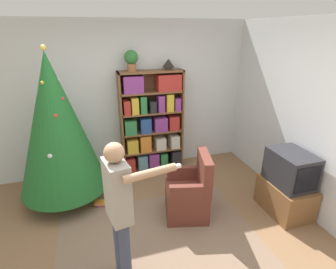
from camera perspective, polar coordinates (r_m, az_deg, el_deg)
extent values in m
plane|color=#846042|center=(3.44, -1.17, -23.09)|extent=(14.00, 14.00, 0.00)
cube|color=silver|center=(4.66, -8.48, 7.66)|extent=(8.00, 0.10, 2.60)
cube|color=silver|center=(3.82, 31.61, 1.37)|extent=(0.10, 8.00, 2.60)
cube|color=#7F6651|center=(3.49, -1.78, -22.09)|extent=(2.43, 1.78, 0.01)
cube|color=brown|center=(4.55, -10.10, 1.93)|extent=(0.03, 0.30, 1.80)
cube|color=brown|center=(4.77, 2.70, 3.23)|extent=(0.03, 0.30, 1.80)
cube|color=brown|center=(4.42, -3.82, 13.53)|extent=(1.10, 0.30, 0.03)
cube|color=brown|center=(4.77, -3.96, 3.17)|extent=(1.10, 0.01, 1.80)
cube|color=brown|center=(4.99, -3.32, -6.88)|extent=(1.07, 0.30, 0.03)
cube|color=#B22D28|center=(4.85, -8.27, -6.20)|extent=(0.15, 0.28, 0.24)
cube|color=#5B899E|center=(4.86, -5.65, -5.81)|extent=(0.17, 0.25, 0.27)
cube|color=#843889|center=(4.90, -3.31, -5.36)|extent=(0.18, 0.27, 0.28)
cube|color=#2D7A42|center=(4.94, -1.14, -5.27)|extent=(0.13, 0.25, 0.26)
cube|color=#232328|center=(5.00, 1.54, -4.80)|extent=(0.18, 0.25, 0.28)
cube|color=brown|center=(4.83, -3.41, -3.19)|extent=(1.07, 0.30, 0.03)
cube|color=gold|center=(4.67, -7.79, -2.42)|extent=(0.19, 0.21, 0.24)
cube|color=orange|center=(4.72, -5.08, -1.71)|extent=(0.19, 0.26, 0.29)
cube|color=beige|center=(4.79, -1.82, -1.75)|extent=(0.18, 0.26, 0.22)
cube|color=beige|center=(4.86, 1.21, -1.26)|extent=(0.16, 0.28, 0.23)
cube|color=brown|center=(4.69, -3.50, 0.74)|extent=(1.07, 0.30, 0.03)
cube|color=#2D7A42|center=(4.55, -8.29, 1.74)|extent=(0.20, 0.26, 0.25)
cube|color=#284C93|center=(4.60, -5.09, 2.19)|extent=(0.18, 0.28, 0.26)
cube|color=#843889|center=(4.63, -1.74, 2.33)|extent=(0.22, 0.22, 0.25)
cube|color=#B22D28|center=(4.71, 1.04, 2.70)|extent=(0.17, 0.25, 0.25)
cube|color=brown|center=(4.57, -3.61, 4.89)|extent=(1.07, 0.30, 0.03)
cube|color=#B22D28|center=(4.44, -9.05, 5.92)|extent=(0.10, 0.25, 0.24)
cube|color=gold|center=(4.44, -7.34, 6.30)|extent=(0.12, 0.23, 0.28)
cube|color=#2D7A42|center=(4.49, -5.61, 6.63)|extent=(0.10, 0.28, 0.29)
cube|color=#232328|center=(4.51, -3.47, 6.15)|extent=(0.11, 0.23, 0.20)
cube|color=#843889|center=(4.53, -1.71, 6.82)|extent=(0.11, 0.23, 0.28)
cube|color=gold|center=(4.56, 0.20, 7.04)|extent=(0.12, 0.21, 0.30)
cube|color=#843889|center=(4.62, 1.78, 6.73)|extent=(0.11, 0.24, 0.22)
cube|color=brown|center=(4.48, -3.71, 9.23)|extent=(1.07, 0.30, 0.03)
cube|color=#843889|center=(4.36, -7.68, 10.77)|extent=(0.32, 0.24, 0.27)
cube|color=#B22D28|center=(4.49, 0.09, 11.27)|extent=(0.40, 0.23, 0.27)
cube|color=brown|center=(4.15, 24.11, -12.34)|extent=(0.50, 0.71, 0.45)
cube|color=#28282D|center=(3.92, 25.14, -6.73)|extent=(0.45, 0.60, 0.47)
cube|color=black|center=(3.74, 28.15, -8.75)|extent=(0.37, 0.01, 0.36)
cube|color=white|center=(3.81, 24.98, -11.49)|extent=(0.04, 0.12, 0.02)
cylinder|color=#4C3323|center=(4.42, -20.90, -12.31)|extent=(0.36, 0.36, 0.10)
cylinder|color=brown|center=(4.36, -21.09, -11.11)|extent=(0.08, 0.08, 0.12)
cone|color=#1E6028|center=(3.92, -23.15, 1.92)|extent=(1.24, 1.24, 1.97)
sphere|color=silver|center=(3.69, -24.26, -4.25)|extent=(0.07, 0.07, 0.07)
sphere|color=red|center=(3.69, -22.01, 7.23)|extent=(0.05, 0.05, 0.05)
sphere|color=red|center=(3.64, -23.28, 3.79)|extent=(0.05, 0.05, 0.05)
sphere|color=gold|center=(3.69, -25.66, 10.14)|extent=(0.05, 0.05, 0.05)
sphere|color=silver|center=(3.83, -22.99, 10.78)|extent=(0.07, 0.07, 0.07)
sphere|color=gold|center=(4.09, -20.44, 3.66)|extent=(0.05, 0.05, 0.05)
sphere|color=#B74C93|center=(4.53, -25.31, -4.32)|extent=(0.05, 0.05, 0.05)
sphere|color=#E5CC4C|center=(3.73, -25.55, 16.75)|extent=(0.07, 0.07, 0.07)
cube|color=brown|center=(3.76, 4.01, -14.31)|extent=(0.68, 0.68, 0.42)
cube|color=brown|center=(3.54, 7.94, -8.08)|extent=(0.25, 0.57, 0.50)
cube|color=brown|center=(3.79, 3.71, -8.38)|extent=(0.51, 0.20, 0.20)
cube|color=brown|center=(3.39, 4.64, -12.46)|extent=(0.51, 0.20, 0.20)
cylinder|color=#38425B|center=(2.95, -10.51, -22.23)|extent=(0.11, 0.11, 0.78)
cylinder|color=#38425B|center=(2.83, -9.28, -24.58)|extent=(0.11, 0.11, 0.78)
cube|color=gray|center=(2.45, -10.97, -11.98)|extent=(0.24, 0.35, 0.59)
cylinder|color=tan|center=(2.63, -12.25, -10.30)|extent=(0.07, 0.07, 0.47)
cylinder|color=tan|center=(2.24, -3.90, -8.38)|extent=(0.48, 0.16, 0.07)
cube|color=white|center=(2.33, 1.53, -7.01)|extent=(0.11, 0.06, 0.03)
sphere|color=tan|center=(2.26, -11.66, -3.87)|extent=(0.18, 0.18, 0.18)
cylinder|color=#935B38|center=(4.35, -7.91, 14.24)|extent=(0.14, 0.14, 0.12)
sphere|color=#2D7033|center=(4.33, -8.03, 16.33)|extent=(0.22, 0.22, 0.22)
cylinder|color=#473828|center=(4.49, 0.10, 14.17)|extent=(0.12, 0.12, 0.04)
cone|color=black|center=(4.48, 0.10, 15.31)|extent=(0.20, 0.20, 0.14)
cube|color=#843889|center=(4.15, -14.04, -14.43)|extent=(0.18, 0.14, 0.03)
cube|color=orange|center=(4.13, -14.23, -14.17)|extent=(0.23, 0.18, 0.03)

